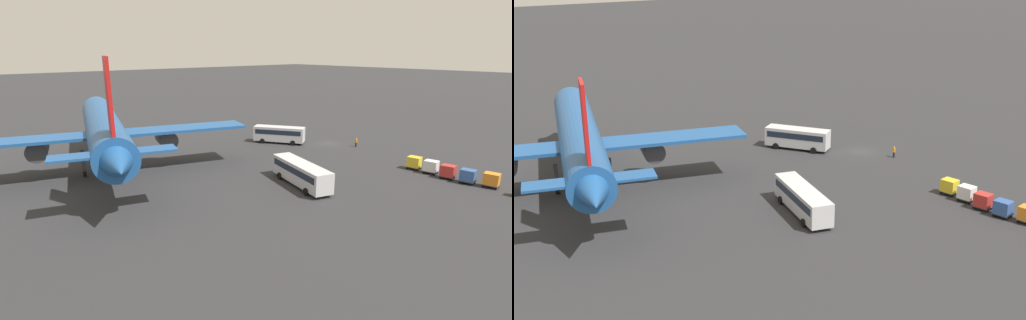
{
  "view_description": "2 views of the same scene",
  "coord_description": "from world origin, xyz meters",
  "views": [
    {
      "loc": [
        -50.27,
        62.33,
        18.61
      ],
      "look_at": [
        -7.3,
        25.75,
        2.78
      ],
      "focal_mm": 28.0,
      "sensor_mm": 36.0,
      "label": 1
    },
    {
      "loc": [
        -69.59,
        68.23,
        30.54
      ],
      "look_at": [
        -5.86,
        22.12,
        4.45
      ],
      "focal_mm": 45.0,
      "sensor_mm": 36.0,
      "label": 2
    }
  ],
  "objects": [
    {
      "name": "ground_plane",
      "position": [
        0.0,
        0.0,
        0.0
      ],
      "size": [
        600.0,
        600.0,
        0.0
      ],
      "primitive_type": "plane",
      "color": "#2D2D30"
    },
    {
      "name": "airplane",
      "position": [
        10.31,
        41.23,
        6.71
      ],
      "size": [
        49.89,
        43.1,
        17.84
      ],
      "rotation": [
        0.0,
        0.0,
        -0.29
      ],
      "color": "#1E5193",
      "rests_on": "ground"
    },
    {
      "name": "shuttle_bus_near",
      "position": [
        7.06,
        7.35,
        2.0
      ],
      "size": [
        10.08,
        7.78,
        3.34
      ],
      "rotation": [
        0.0,
        0.0,
        0.56
      ],
      "color": "silver",
      "rests_on": "ground"
    },
    {
      "name": "shuttle_bus_far",
      "position": [
        -13.9,
        23.08,
        1.96
      ],
      "size": [
        12.31,
        5.97,
        3.27
      ],
      "rotation": [
        0.0,
        0.0,
        -0.28
      ],
      "color": "silver",
      "rests_on": "ground"
    },
    {
      "name": "worker_person",
      "position": [
        -5.09,
        -1.86,
        0.87
      ],
      "size": [
        0.38,
        0.38,
        1.74
      ],
      "color": "#1E1E2D",
      "rests_on": "ground"
    },
    {
      "name": "cargo_cart_blue",
      "position": [
        -28.75,
        4.46,
        1.19
      ],
      "size": [
        2.2,
        1.93,
        2.06
      ],
      "rotation": [
        0.0,
        0.0,
        0.13
      ],
      "color": "#38383D",
      "rests_on": "ground"
    },
    {
      "name": "cargo_cart_red",
      "position": [
        -25.91,
        4.43,
        1.19
      ],
      "size": [
        2.2,
        1.93,
        2.06
      ],
      "rotation": [
        0.0,
        0.0,
        0.13
      ],
      "color": "#38383D",
      "rests_on": "ground"
    },
    {
      "name": "cargo_cart_white",
      "position": [
        -23.07,
        3.92,
        1.19
      ],
      "size": [
        2.2,
        1.93,
        2.06
      ],
      "rotation": [
        0.0,
        0.0,
        0.13
      ],
      "color": "#38383D",
      "rests_on": "ground"
    },
    {
      "name": "cargo_cart_yellow",
      "position": [
        -20.24,
        3.75,
        1.19
      ],
      "size": [
        2.2,
        1.93,
        2.06
      ],
      "rotation": [
        0.0,
        0.0,
        0.13
      ],
      "color": "#38383D",
      "rests_on": "ground"
    }
  ]
}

